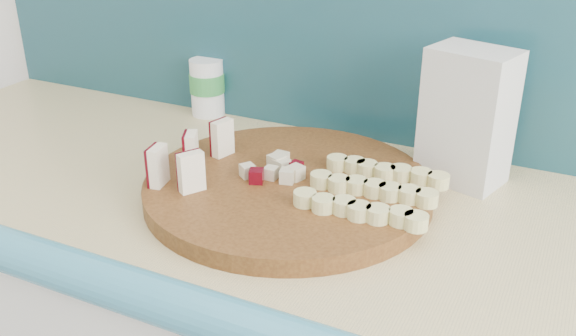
# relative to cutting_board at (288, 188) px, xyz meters

# --- Properties ---
(backsplash) EXTENTS (2.20, 0.02, 0.50)m
(backsplash) POSITION_rel_cutting_board_xyz_m (0.27, 0.28, 0.24)
(backsplash) COLOR teal
(backsplash) RESTS_ON kitchen_counter
(cutting_board) EXTENTS (0.47, 0.47, 0.03)m
(cutting_board) POSITION_rel_cutting_board_xyz_m (0.00, 0.00, 0.00)
(cutting_board) COLOR #40210D
(cutting_board) RESTS_ON kitchen_counter
(apple_wedges) EXTENTS (0.08, 0.17, 0.06)m
(apple_wedges) POSITION_rel_cutting_board_xyz_m (-0.14, -0.05, 0.04)
(apple_wedges) COLOR #FDECCA
(apple_wedges) RESTS_ON cutting_board
(apple_chunks) EXTENTS (0.07, 0.07, 0.02)m
(apple_chunks) POSITION_rel_cutting_board_xyz_m (-0.03, -0.00, 0.03)
(apple_chunks) COLOR beige
(apple_chunks) RESTS_ON cutting_board
(banana_slices) EXTENTS (0.20, 0.18, 0.02)m
(banana_slices) POSITION_rel_cutting_board_xyz_m (0.14, 0.01, 0.02)
(banana_slices) COLOR #DED788
(banana_slices) RESTS_ON cutting_board
(flour_bag) EXTENTS (0.15, 0.12, 0.22)m
(flour_bag) POSITION_rel_cutting_board_xyz_m (0.23, 0.18, 0.09)
(flour_bag) COLOR silver
(flour_bag) RESTS_ON kitchen_counter
(canister) EXTENTS (0.07, 0.07, 0.12)m
(canister) POSITION_rel_cutting_board_xyz_m (-0.31, 0.25, 0.05)
(canister) COLOR white
(canister) RESTS_ON kitchen_counter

